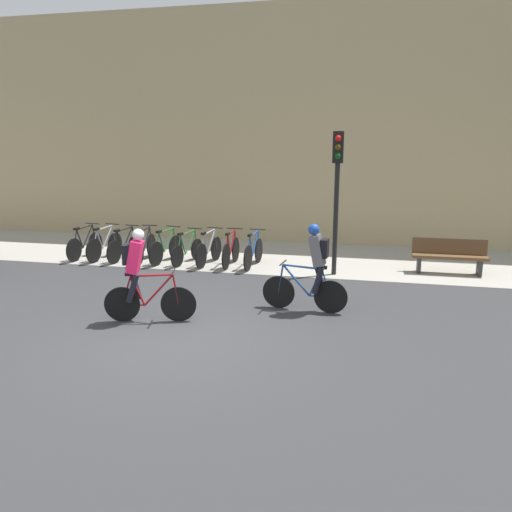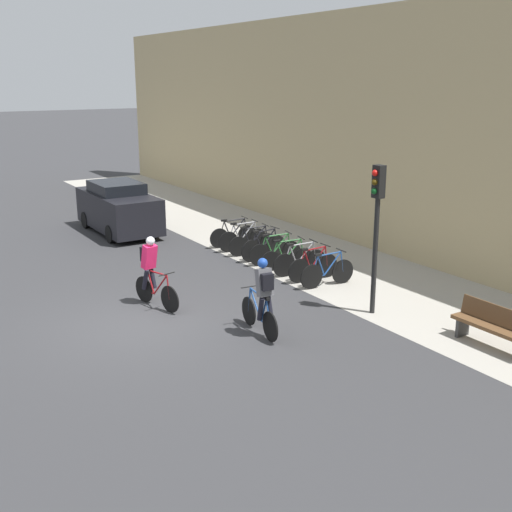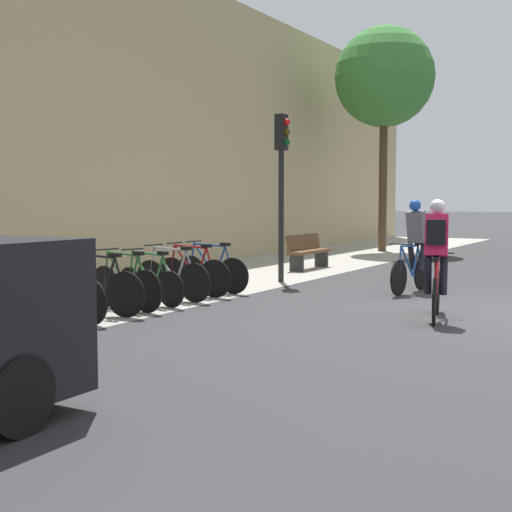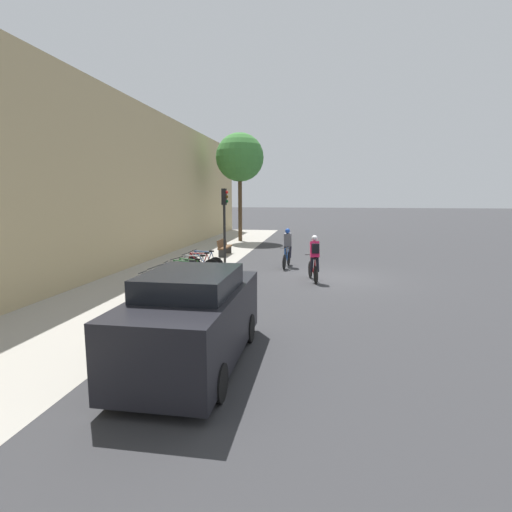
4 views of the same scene
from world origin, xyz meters
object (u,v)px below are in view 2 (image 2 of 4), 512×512
object	(u,v)px
bench	(493,326)
parked_bike_1	(243,238)
parked_bike_5	(287,257)
parked_car	(119,208)
cyclist_grey	(263,295)
parked_bike_3	(264,247)
parked_bike_2	(253,243)
parked_bike_4	(275,251)
cyclist_pink	(151,269)
parked_bike_0	(233,235)
parked_bike_6	(300,261)
parked_bike_7	(313,266)
parked_bike_8	(327,272)
traffic_light_pole	(377,212)

from	to	relation	value
bench	parked_bike_1	bearing A→B (deg)	-177.67
parked_bike_5	parked_car	bearing A→B (deg)	-160.89
parked_bike_5	cyclist_grey	bearing A→B (deg)	-41.02
parked_bike_3	parked_bike_2	bearing A→B (deg)	-179.93
cyclist_grey	parked_bike_4	world-z (taller)	cyclist_grey
parked_bike_2	parked_bike_3	xyz separation A→B (m)	(0.63, 0.00, 0.01)
parked_bike_2	parked_bike_5	xyz separation A→B (m)	(1.90, -0.00, -0.02)
cyclist_pink	cyclist_grey	bearing A→B (deg)	22.31
parked_bike_0	parked_car	size ratio (longest dim) A/B	0.39
parked_bike_6	bench	world-z (taller)	parked_bike_6
parked_bike_7	parked_bike_4	bearing A→B (deg)	-179.98
parked_car	cyclist_grey	bearing A→B (deg)	-4.52
parked_bike_4	parked_car	bearing A→B (deg)	-159.18
bench	parked_bike_3	bearing A→B (deg)	-177.31
parked_bike_7	bench	xyz separation A→B (m)	(5.72, 0.39, 0.07)
parked_bike_3	parked_bike_6	xyz separation A→B (m)	(1.90, -0.00, -0.00)
parked_bike_2	parked_car	bearing A→B (deg)	-154.76
parked_bike_0	parked_bike_4	world-z (taller)	parked_bike_4
parked_bike_7	parked_bike_2	bearing A→B (deg)	-179.98
parked_bike_2	parked_bike_7	size ratio (longest dim) A/B	1.00
parked_bike_0	parked_bike_4	size ratio (longest dim) A/B	1.00
parked_bike_1	parked_car	bearing A→B (deg)	-151.83
cyclist_grey	parked_bike_0	xyz separation A→B (m)	(-7.03, 3.36, -0.54)
parked_bike_0	parked_bike_1	xyz separation A→B (m)	(0.63, 0.00, 0.01)
bench	parked_car	xyz separation A→B (m)	(-14.16, -2.88, 0.42)
cyclist_pink	bench	bearing A→B (deg)	38.93
parked_car	parked_bike_8	bearing A→B (deg)	15.33
parked_bike_7	parked_bike_8	bearing A→B (deg)	-0.06
parked_bike_2	parked_bike_3	distance (m)	0.63
parked_bike_1	traffic_light_pole	xyz separation A→B (m)	(6.63, -0.36, 2.08)
parked_bike_7	cyclist_grey	bearing A→B (deg)	-52.32
parked_bike_2	parked_bike_4	bearing A→B (deg)	0.02
cyclist_pink	parked_bike_3	bearing A→B (deg)	113.68
parked_bike_3	bench	xyz separation A→B (m)	(8.25, 0.39, 0.07)
traffic_light_pole	parked_car	size ratio (longest dim) A/B	0.83
parked_bike_6	parked_bike_7	bearing A→B (deg)	0.09
parked_bike_5	parked_bike_7	distance (m)	1.27
parked_bike_2	parked_bike_3	size ratio (longest dim) A/B	0.98
parked_bike_5	parked_bike_0	bearing A→B (deg)	179.98
parked_bike_3	parked_bike_7	distance (m)	2.53
parked_bike_1	parked_bike_8	size ratio (longest dim) A/B	1.01
cyclist_pink	parked_bike_3	size ratio (longest dim) A/B	1.04
parked_bike_8	parked_bike_1	bearing A→B (deg)	-180.00
parked_bike_2	parked_car	size ratio (longest dim) A/B	0.39
parked_bike_2	parked_car	distance (m)	5.86
parked_bike_0	parked_bike_4	xyz separation A→B (m)	(2.53, 0.00, 0.00)
parked_bike_3	parked_bike_4	bearing A→B (deg)	-0.03
parked_bike_0	parked_car	world-z (taller)	parked_car
cyclist_pink	parked_car	world-z (taller)	parked_car
cyclist_grey	bench	xyz separation A→B (m)	(3.12, 3.75, -0.47)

